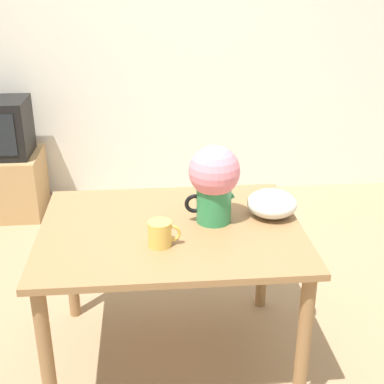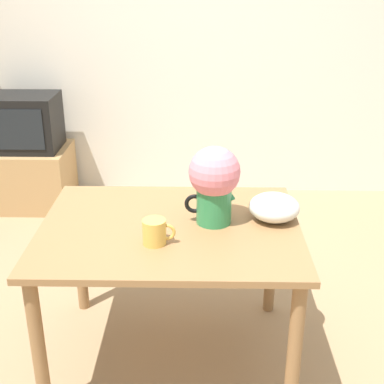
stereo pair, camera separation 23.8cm
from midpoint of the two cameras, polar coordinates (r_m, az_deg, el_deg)
name	(u,v)px [view 1 (the left image)]	position (r m, az deg, el deg)	size (l,w,h in m)	color
ground_plane	(194,345)	(2.86, -2.29, -16.12)	(12.00, 12.00, 0.00)	#9E7F5B
wall_back	(169,35)	(4.33, -4.09, 16.35)	(8.00, 0.05, 2.60)	silver
table	(171,246)	(2.46, -5.02, -5.88)	(1.17, 0.91, 0.73)	olive
flower_vase	(214,180)	(2.37, -0.50, 1.23)	(0.24, 0.23, 0.36)	#2D844C
coffee_mug	(161,234)	(2.24, -6.45, -4.51)	(0.14, 0.10, 0.11)	gold
white_bowl	(272,204)	(2.49, 5.83, -1.29)	(0.23, 0.23, 0.12)	silver
tv_stand	(2,184)	(4.44, -21.09, 0.80)	(0.62, 0.52, 0.48)	tan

